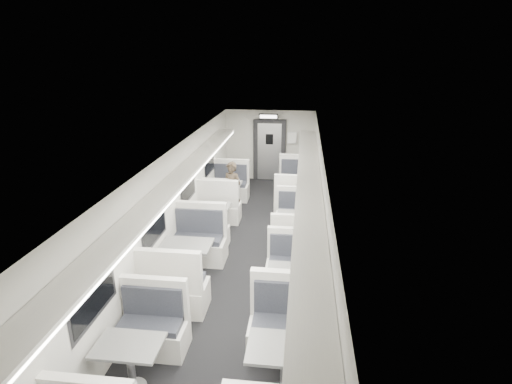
% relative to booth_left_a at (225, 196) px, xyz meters
% --- Properties ---
extents(room, '(3.24, 12.24, 2.64)m').
position_rel_booth_left_a_xyz_m(room, '(1.00, -3.06, 0.80)').
color(room, black).
rests_on(room, ground).
extents(booth_left_a, '(1.10, 2.24, 1.20)m').
position_rel_booth_left_a_xyz_m(booth_left_a, '(0.00, 0.00, 0.00)').
color(booth_left_a, silver).
rests_on(booth_left_a, room).
extents(booth_left_b, '(1.00, 2.04, 1.09)m').
position_rel_booth_left_a_xyz_m(booth_left_b, '(0.00, -1.52, -0.04)').
color(booth_left_b, silver).
rests_on(booth_left_b, room).
extents(booth_left_c, '(1.16, 2.35, 1.26)m').
position_rel_booth_left_a_xyz_m(booth_left_c, '(0.00, -3.82, 0.02)').
color(booth_left_c, silver).
rests_on(booth_left_c, room).
extents(booth_left_d, '(1.03, 2.09, 1.12)m').
position_rel_booth_left_a_xyz_m(booth_left_d, '(0.00, -6.45, -0.03)').
color(booth_left_d, silver).
rests_on(booth_left_d, room).
extents(booth_right_a, '(1.15, 2.34, 1.25)m').
position_rel_booth_left_a_xyz_m(booth_right_a, '(2.00, 0.54, 0.02)').
color(booth_right_a, silver).
rests_on(booth_right_a, room).
extents(booth_right_b, '(0.97, 1.98, 1.06)m').
position_rel_booth_left_a_xyz_m(booth_right_b, '(2.00, -1.79, -0.05)').
color(booth_right_b, silver).
rests_on(booth_right_b, room).
extents(booth_right_c, '(0.98, 1.99, 1.07)m').
position_rel_booth_left_a_xyz_m(booth_right_c, '(2.00, -4.30, -0.04)').
color(booth_right_c, silver).
rests_on(booth_right_c, room).
extents(booth_right_d, '(1.15, 2.32, 1.24)m').
position_rel_booth_left_a_xyz_m(booth_right_d, '(2.00, -6.36, 0.02)').
color(booth_right_d, silver).
rests_on(booth_right_d, room).
extents(passenger, '(0.66, 0.56, 1.53)m').
position_rel_booth_left_a_xyz_m(passenger, '(0.29, -0.53, 0.37)').
color(passenger, black).
rests_on(passenger, room).
extents(window_a, '(0.02, 1.18, 0.84)m').
position_rel_booth_left_a_xyz_m(window_a, '(-0.49, 0.34, 0.95)').
color(window_a, black).
rests_on(window_a, room).
extents(window_b, '(0.02, 1.18, 0.84)m').
position_rel_booth_left_a_xyz_m(window_b, '(-0.49, -1.86, 0.95)').
color(window_b, black).
rests_on(window_b, room).
extents(window_c, '(0.02, 1.18, 0.84)m').
position_rel_booth_left_a_xyz_m(window_c, '(-0.49, -4.06, 0.95)').
color(window_c, black).
rests_on(window_c, room).
extents(window_d, '(0.02, 1.18, 0.84)m').
position_rel_booth_left_a_xyz_m(window_d, '(-0.49, -6.26, 0.95)').
color(window_d, black).
rests_on(window_d, room).
extents(luggage_rack_left, '(0.46, 10.40, 0.09)m').
position_rel_booth_left_a_xyz_m(luggage_rack_left, '(-0.24, -3.36, 1.52)').
color(luggage_rack_left, silver).
rests_on(luggage_rack_left, room).
extents(luggage_rack_right, '(0.46, 10.40, 0.09)m').
position_rel_booth_left_a_xyz_m(luggage_rack_right, '(2.24, -3.36, 1.52)').
color(luggage_rack_right, silver).
rests_on(luggage_rack_right, room).
extents(vestibule_door, '(1.10, 0.13, 2.10)m').
position_rel_booth_left_a_xyz_m(vestibule_door, '(1.00, 2.87, 0.64)').
color(vestibule_door, black).
rests_on(vestibule_door, room).
extents(exit_sign, '(0.62, 0.12, 0.16)m').
position_rel_booth_left_a_xyz_m(exit_sign, '(1.00, 2.38, 1.88)').
color(exit_sign, black).
rests_on(exit_sign, room).
extents(wall_notice, '(0.32, 0.02, 0.40)m').
position_rel_booth_left_a_xyz_m(wall_notice, '(1.75, 2.86, 1.10)').
color(wall_notice, white).
rests_on(wall_notice, room).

